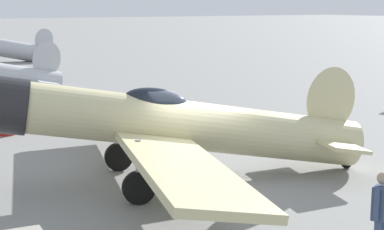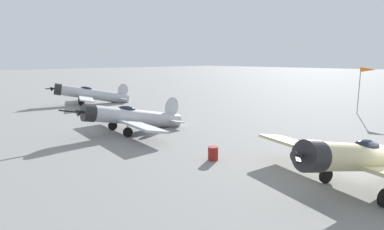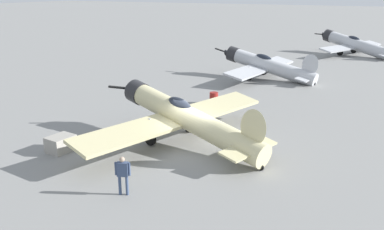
% 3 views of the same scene
% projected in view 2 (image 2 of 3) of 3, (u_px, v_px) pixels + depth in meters
% --- Properties ---
extents(ground_plane, '(400.00, 400.00, 0.00)m').
position_uv_depth(ground_plane, '(375.00, 187.00, 16.19)').
color(ground_plane, gray).
extents(airplane_foreground, '(11.28, 13.14, 3.08)m').
position_uv_depth(airplane_foreground, '(371.00, 159.00, 15.68)').
color(airplane_foreground, beige).
rests_on(airplane_foreground, ground_plane).
extents(airplane_mid_apron, '(10.97, 11.49, 3.13)m').
position_uv_depth(airplane_mid_apron, '(131.00, 117.00, 28.24)').
color(airplane_mid_apron, '#B7BABF').
rests_on(airplane_mid_apron, ground_plane).
extents(airplane_far_line, '(10.99, 11.78, 3.38)m').
position_uv_depth(airplane_far_line, '(90.00, 94.00, 45.93)').
color(airplane_far_line, '#B7BABF').
rests_on(airplane_far_line, ground_plane).
extents(fuel_drum, '(0.68, 0.68, 0.86)m').
position_uv_depth(fuel_drum, '(213.00, 153.00, 20.43)').
color(fuel_drum, maroon).
rests_on(fuel_drum, ground_plane).
extents(windsock_mast, '(0.61, 1.67, 5.40)m').
position_uv_depth(windsock_mast, '(368.00, 72.00, 36.62)').
color(windsock_mast, gray).
rests_on(windsock_mast, ground_plane).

